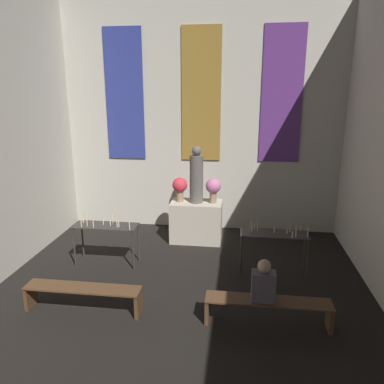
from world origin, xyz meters
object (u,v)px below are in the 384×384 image
altar (196,221)px  candle_rack_right (274,238)px  flower_vase_right (213,188)px  pew_back_left (83,293)px  candle_rack_left (106,230)px  flower_vase_left (180,187)px  statue (196,177)px  person_seated (263,283)px  pew_back_right (268,307)px

altar → candle_rack_right: size_ratio=0.93×
flower_vase_right → pew_back_left: bearing=-120.4°
candle_rack_left → flower_vase_left: bearing=48.5°
statue → candle_rack_right: size_ratio=1.02×
altar → statue: 1.10m
statue → flower_vase_right: 0.47m
pew_back_left → person_seated: person_seated is taller
statue → pew_back_left: bearing=-115.0°
altar → pew_back_right: (1.50, -3.22, -0.17)m
flower_vase_right → candle_rack_right: bearing=-48.5°
candle_rack_right → person_seated: 1.76m
pew_back_left → candle_rack_left: bearing=96.9°
candle_rack_left → pew_back_left: candle_rack_left is taller
pew_back_left → pew_back_right: same height
flower_vase_left → candle_rack_left: 2.07m
altar → candle_rack_left: candle_rack_left is taller
pew_back_left → altar: bearing=65.0°
statue → flower_vase_left: (-0.39, 0.00, -0.25)m
altar → statue: bearing=0.0°
statue → pew_back_right: 3.77m
altar → person_seated: bearing=-66.3°
flower_vase_left → flower_vase_right: 0.79m
candle_rack_right → person_seated: person_seated is taller
altar → flower_vase_right: flower_vase_right is taller
altar → pew_back_right: 3.55m
flower_vase_right → candle_rack_left: 2.64m
flower_vase_right → altar: bearing=180.0°
altar → person_seated: person_seated is taller
altar → person_seated: size_ratio=1.80×
candle_rack_right → statue: bearing=139.0°
altar → flower_vase_right: bearing=0.0°
statue → pew_back_left: statue is taller
statue → flower_vase_right: (0.39, 0.00, -0.25)m
altar → pew_back_right: altar is taller
pew_back_right → person_seated: bearing=180.0°
altar → candle_rack_left: 2.28m
candle_rack_right → pew_back_left: (-3.21, -1.73, -0.43)m
candle_rack_left → person_seated: size_ratio=1.95×
flower_vase_right → candle_rack_left: flower_vase_right is taller
statue → flower_vase_right: bearing=0.0°
altar → flower_vase_right: size_ratio=2.07×
flower_vase_left → pew_back_left: size_ratio=0.30×
flower_vase_left → pew_back_right: (1.89, -3.22, -1.03)m
statue → flower_vase_right: size_ratio=2.28×
person_seated → flower_vase_right: bearing=107.6°
statue → candle_rack_left: statue is taller
altar → flower_vase_right: (0.39, 0.00, 0.86)m
candle_rack_left → pew_back_right: bearing=-28.4°
altar → statue: statue is taller
statue → candle_rack_right: (1.71, -1.48, -0.84)m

